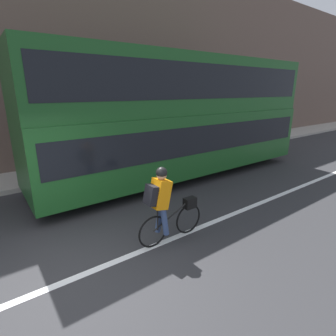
# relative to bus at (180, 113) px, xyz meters

# --- Properties ---
(ground_plane) EXTENTS (80.00, 80.00, 0.00)m
(ground_plane) POSITION_rel_bus_xyz_m (-4.83, -3.26, -2.17)
(ground_plane) COLOR #2D2D30
(road_center_line) EXTENTS (50.00, 0.14, 0.01)m
(road_center_line) POSITION_rel_bus_xyz_m (-4.83, -3.13, -2.16)
(road_center_line) COLOR silver
(road_center_line) RESTS_ON ground_plane
(sidewalk_curb) EXTENTS (60.00, 1.92, 0.14)m
(sidewalk_curb) POSITION_rel_bus_xyz_m (-4.83, 2.48, -2.10)
(sidewalk_curb) COLOR #A8A399
(sidewalk_curb) RESTS_ON ground_plane
(bus) EXTENTS (9.65, 2.48, 3.91)m
(bus) POSITION_rel_bus_xyz_m (0.00, 0.00, 0.00)
(bus) COLOR black
(bus) RESTS_ON ground_plane
(cyclist_on_bike) EXTENTS (1.52, 0.32, 1.57)m
(cyclist_on_bike) POSITION_rel_bus_xyz_m (-2.86, -3.13, -1.32)
(cyclist_on_bike) COLOR black
(cyclist_on_bike) RESTS_ON ground_plane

